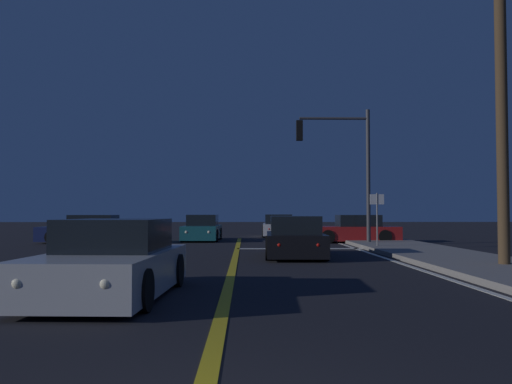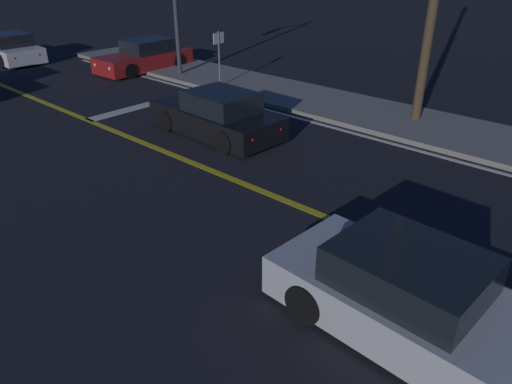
% 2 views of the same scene
% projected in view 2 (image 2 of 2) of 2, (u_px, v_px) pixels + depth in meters
% --- Properties ---
extents(sidewalk_right, '(3.20, 36.29, 0.15)m').
position_uv_depth(sidewalk_right, '(427.00, 127.00, 14.91)').
color(sidewalk_right, gray).
rests_on(sidewalk_right, ground).
extents(lane_line_center, '(0.20, 34.28, 0.01)m').
position_uv_depth(lane_line_center, '(296.00, 205.00, 10.56)').
color(lane_line_center, gold).
rests_on(lane_line_center, ground).
extents(lane_line_edge_right, '(0.16, 34.28, 0.01)m').
position_uv_depth(lane_line_edge_right, '(399.00, 145.00, 13.72)').
color(lane_line_edge_right, silver).
rests_on(lane_line_edge_right, ground).
extents(stop_bar, '(5.02, 0.50, 0.01)m').
position_uv_depth(stop_bar, '(151.00, 104.00, 17.33)').
color(stop_bar, silver).
rests_on(stop_bar, ground).
extents(car_lead_oncoming_white, '(2.06, 4.47, 1.34)m').
position_uv_depth(car_lead_oncoming_white, '(9.00, 49.00, 23.48)').
color(car_lead_oncoming_white, silver).
rests_on(car_lead_oncoming_white, ground).
extents(car_mid_block_black, '(2.04, 4.29, 1.34)m').
position_uv_depth(car_mid_block_black, '(217.00, 116.00, 14.26)').
color(car_mid_block_black, black).
rests_on(car_mid_block_black, ground).
extents(car_following_oncoming_red, '(4.42, 1.90, 1.34)m').
position_uv_depth(car_following_oncoming_red, '(145.00, 57.00, 21.77)').
color(car_following_oncoming_red, maroon).
rests_on(car_following_oncoming_red, ground).
extents(car_side_waiting_silver, '(2.15, 4.55, 1.34)m').
position_uv_depth(car_side_waiting_silver, '(418.00, 303.00, 6.80)').
color(car_side_waiting_silver, '#B2B5BA').
rests_on(car_side_waiting_silver, ground).
extents(street_sign_corner, '(0.56, 0.06, 2.23)m').
position_uv_depth(street_sign_corner, '(219.00, 51.00, 18.33)').
color(street_sign_corner, slate).
rests_on(street_sign_corner, ground).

